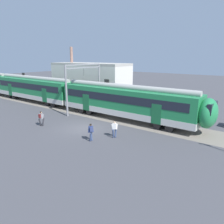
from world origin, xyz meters
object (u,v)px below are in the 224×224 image
pedestrian_grey (41,117)px  pedestrian_white (114,128)px  commuter_train (36,89)px  pedestrian_navy (91,131)px

pedestrian_grey → pedestrian_white: bearing=13.1°
commuter_train → pedestrian_grey: bearing=-33.0°
pedestrian_grey → pedestrian_navy: size_ratio=1.00×
pedestrian_navy → pedestrian_white: 2.34m
commuter_train → pedestrian_grey: 14.30m
pedestrian_white → pedestrian_navy: bearing=-120.1°
commuter_train → pedestrian_grey: commuter_train is taller
pedestrian_white → commuter_train: bearing=164.4°
commuter_train → pedestrian_white: 21.37m
pedestrian_grey → pedestrian_navy: (7.43, -0.02, 0.00)m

